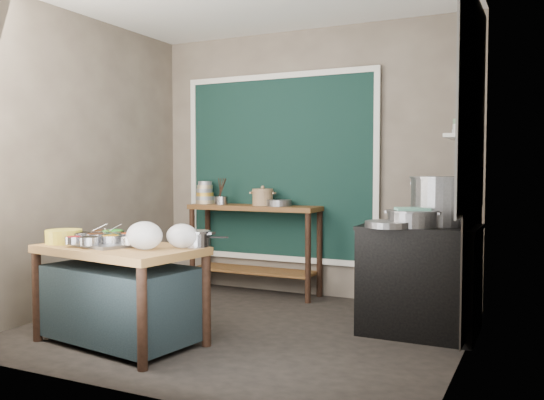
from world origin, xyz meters
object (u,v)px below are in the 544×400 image
at_px(prep_table, 120,295).
at_px(back_counter, 254,249).
at_px(utensil_cup, 221,200).
at_px(steamer, 412,218).
at_px(condiment_tray, 106,243).
at_px(saucepan, 196,239).
at_px(stock_pot, 441,201).
at_px(yellow_basin, 64,237).
at_px(stove_block, 420,281).
at_px(ceramic_crock, 263,198).

distance_m(prep_table, back_counter, 2.03).
relative_size(utensil_cup, steamer, 0.37).
bearing_deg(steamer, utensil_cup, 159.11).
xyz_separation_m(condiment_tray, saucepan, (0.69, 0.21, 0.05)).
xyz_separation_m(prep_table, stock_pot, (2.14, 1.38, 0.70)).
relative_size(condiment_tray, yellow_basin, 1.94).
height_order(stove_block, condiment_tray, stove_block).
height_order(back_counter, yellow_basin, back_counter).
xyz_separation_m(stove_block, saucepan, (-1.45, -1.08, 0.39)).
xyz_separation_m(stock_pot, steamer, (-0.17, -0.25, -0.13)).
height_order(condiment_tray, stock_pot, stock_pot).
distance_m(stove_block, steamer, 0.55).
height_order(saucepan, stock_pot, stock_pot).
bearing_deg(back_counter, condiment_tray, -96.70).
distance_m(prep_table, condiment_tray, 0.41).
bearing_deg(yellow_basin, stove_block, 28.55).
bearing_deg(prep_table, saucepan, 30.50).
distance_m(yellow_basin, saucepan, 1.09).
height_order(prep_table, condiment_tray, condiment_tray).
bearing_deg(yellow_basin, utensil_cup, 83.70).
xyz_separation_m(utensil_cup, ceramic_crock, (0.48, 0.04, 0.03)).
xyz_separation_m(stove_block, steamer, (-0.03, -0.17, 0.52)).
bearing_deg(stove_block, stock_pot, 28.47).
distance_m(back_counter, yellow_basin, 2.20).
relative_size(prep_table, condiment_tray, 2.30).
bearing_deg(stove_block, condiment_tray, -148.84).
bearing_deg(stock_pot, ceramic_crock, 161.57).
relative_size(back_counter, ceramic_crock, 6.17).
bearing_deg(yellow_basin, stock_pot, 28.54).
bearing_deg(steamer, condiment_tray, -152.02).
height_order(prep_table, ceramic_crock, ceramic_crock).
bearing_deg(condiment_tray, utensil_cup, 94.09).
bearing_deg(stock_pot, prep_table, -147.26).
height_order(saucepan, steamer, steamer).
bearing_deg(ceramic_crock, prep_table, -95.80).
distance_m(condiment_tray, stock_pot, 2.68).
height_order(stove_block, saucepan, saucepan).
bearing_deg(yellow_basin, ceramic_crock, 71.19).
height_order(stove_block, ceramic_crock, ceramic_crock).
bearing_deg(utensil_cup, steamer, -20.89).
relative_size(prep_table, stock_pot, 2.48).
height_order(prep_table, utensil_cup, utensil_cup).
relative_size(utensil_cup, ceramic_crock, 0.63).
xyz_separation_m(stove_block, utensil_cup, (-2.28, 0.68, 0.57)).
bearing_deg(stove_block, utensil_cup, 163.34).
relative_size(prep_table, utensil_cup, 8.39).
height_order(stock_pot, steamer, stock_pot).
bearing_deg(back_counter, yellow_basin, -106.11).
bearing_deg(yellow_basin, prep_table, 7.06).
xyz_separation_m(back_counter, stove_block, (1.90, -0.73, -0.05)).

